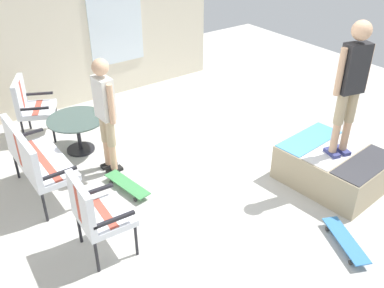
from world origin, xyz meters
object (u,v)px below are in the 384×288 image
(person_watching, at_px, (105,108))
(skateboard_by_bench, at_px, (127,185))
(skate_ramp, at_px, (334,166))
(person_skater, at_px, (352,80))
(patio_bench, at_px, (33,157))
(patio_chair_near_house, at_px, (29,103))
(patio_chair_by_wall, at_px, (94,210))
(skateboard_spare, at_px, (346,240))
(patio_table, at_px, (78,128))

(person_watching, bearing_deg, skateboard_by_bench, 174.47)
(skate_ramp, relative_size, person_skater, 1.05)
(person_watching, relative_size, person_skater, 0.96)
(patio_bench, bearing_deg, skateboard_by_bench, -120.66)
(patio_chair_near_house, bearing_deg, patio_chair_by_wall, 174.41)
(person_watching, distance_m, person_skater, 3.25)
(patio_bench, height_order, skateboard_spare, patio_bench)
(patio_chair_near_house, distance_m, skateboard_by_bench, 2.37)
(patio_chair_near_house, relative_size, skateboard_by_bench, 1.24)
(patio_table, xyz_separation_m, skateboard_spare, (-3.84, -1.64, -0.32))
(patio_chair_near_house, bearing_deg, skateboard_by_bench, -166.82)
(patio_table, relative_size, skateboard_by_bench, 1.10)
(skate_ramp, distance_m, person_watching, 3.31)
(person_watching, height_order, skateboard_spare, person_watching)
(patio_bench, bearing_deg, patio_chair_by_wall, -173.06)
(skate_ramp, xyz_separation_m, patio_chair_by_wall, (0.67, 3.31, 0.35))
(patio_bench, bearing_deg, person_watching, -90.42)
(person_watching, bearing_deg, patio_chair_by_wall, 148.59)
(patio_bench, height_order, person_watching, person_watching)
(person_watching, relative_size, skateboard_by_bench, 2.10)
(person_skater, xyz_separation_m, skateboard_by_bench, (1.59, 2.39, -1.51))
(patio_chair_near_house, height_order, patio_table, patio_chair_near_house)
(skateboard_by_bench, bearing_deg, skate_ramp, -121.92)
(patio_bench, relative_size, person_skater, 0.70)
(skate_ramp, distance_m, patio_table, 3.89)
(skate_ramp, height_order, skateboard_by_bench, skate_ramp)
(skate_ramp, distance_m, skateboard_by_bench, 2.92)
(person_watching, bearing_deg, patio_chair_near_house, 19.40)
(skateboard_by_bench, height_order, skateboard_spare, same)
(patio_chair_by_wall, distance_m, patio_table, 2.36)
(patio_chair_near_house, distance_m, patio_table, 1.00)
(patio_bench, xyz_separation_m, patio_chair_by_wall, (-1.47, -0.18, -0.00))
(skate_ramp, height_order, person_skater, person_skater)
(skateboard_by_bench, bearing_deg, person_skater, -123.56)
(patio_bench, relative_size, patio_chair_near_house, 1.23)
(patio_chair_near_house, relative_size, person_skater, 0.57)
(patio_bench, height_order, skateboard_by_bench, patio_bench)
(patio_chair_by_wall, bearing_deg, patio_table, -18.20)
(patio_table, bearing_deg, patio_bench, 130.12)
(skateboard_spare, bearing_deg, skate_ramp, -45.11)
(patio_table, relative_size, skateboard_spare, 1.11)
(patio_chair_by_wall, height_order, skateboard_by_bench, patio_chair_by_wall)
(skate_ramp, bearing_deg, person_skater, 120.01)
(patio_chair_near_house, bearing_deg, patio_bench, 163.69)
(skate_ramp, xyz_separation_m, skateboard_by_bench, (1.54, 2.47, -0.18))
(patio_bench, xyz_separation_m, skateboard_spare, (-3.07, -2.55, -0.53))
(person_watching, bearing_deg, patio_bench, 89.58)
(patio_bench, relative_size, skateboard_by_bench, 1.52)
(skate_ramp, distance_m, patio_bench, 4.11)
(patio_chair_by_wall, xyz_separation_m, patio_table, (2.24, -0.74, -0.21))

